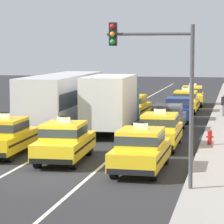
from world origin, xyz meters
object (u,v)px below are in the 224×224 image
sedan_right_fourth (179,109)px  pedestrian_by_storefront (224,105)px  taxi_center_third (133,106)px  taxi_right_second (160,130)px  taxi_right_nearest (141,149)px  taxi_center_nearest (64,141)px  traffic_light_pole (162,77)px  taxi_right_sixth (192,95)px  sedan_right_third (167,117)px  bus_left_second (63,98)px  taxi_left_third (97,102)px  box_truck_center_second (112,102)px  taxi_right_fifth (186,101)px  fire_hydrant (210,136)px  taxi_left_nearest (5,136)px

sedan_right_fourth → pedestrian_by_storefront: (2.87, 2.26, 0.09)m
taxi_center_third → taxi_right_second: size_ratio=1.00×
taxi_center_third → taxi_right_nearest: bearing=-78.9°
taxi_center_nearest → traffic_light_pole: traffic_light_pole is taller
taxi_center_nearest → taxi_right_sixth: bearing=82.3°
taxi_center_third → traffic_light_pole: 20.23m
taxi_center_third → sedan_right_third: taxi_center_third is taller
taxi_center_third → pedestrian_by_storefront: (6.02, 1.67, 0.06)m
bus_left_second → taxi_center_nearest: 10.33m
sedan_right_third → taxi_right_second: bearing=-87.1°
taxi_right_sixth → pedestrian_by_storefront: size_ratio=2.98×
taxi_right_sixth → pedestrian_by_storefront: (2.77, -8.70, 0.06)m
bus_left_second → taxi_left_third: 8.48m
bus_left_second → taxi_center_third: size_ratio=2.45×
taxi_right_second → taxi_center_third: bearing=106.5°
sedan_right_fourth → taxi_left_third: bearing=150.4°
bus_left_second → traffic_light_pole: size_ratio=2.02×
taxi_left_third → taxi_right_second: bearing=-65.4°
sedan_right_fourth → box_truck_center_second: bearing=-116.7°
taxi_right_second → sedan_right_fourth: size_ratio=1.04×
taxi_center_third → bus_left_second: bearing=-121.0°
sedan_right_fourth → traffic_light_pole: (1.26, -18.94, 2.97)m
taxi_right_second → bus_left_second: bearing=138.9°
sedan_right_fourth → taxi_right_sixth: bearing=89.5°
taxi_center_third → taxi_right_second: bearing=-73.5°
box_truck_center_second → traffic_light_pole: size_ratio=1.26×
bus_left_second → taxi_right_sixth: size_ratio=2.43×
taxi_center_nearest → taxi_right_fifth: (3.38, 19.98, 0.00)m
taxi_right_nearest → traffic_light_pole: (1.17, -3.01, 2.94)m
pedestrian_by_storefront → taxi_right_fifth: bearing=132.8°
taxi_center_nearest → box_truck_center_second: 8.46m
box_truck_center_second → taxi_right_sixth: size_ratio=1.51×
taxi_center_nearest → box_truck_center_second: size_ratio=0.66×
taxi_right_second → taxi_right_fifth: 15.84m
fire_hydrant → taxi_center_nearest: bearing=-140.8°
bus_left_second → pedestrian_by_storefront: 11.69m
taxi_left_third → taxi_center_third: same height
taxi_right_nearest → taxi_right_fifth: size_ratio=1.00×
sedan_right_third → taxi_right_fifth: (0.16, 10.34, 0.03)m
sedan_right_fourth → pedestrian_by_storefront: pedestrian_by_storefront is taller
taxi_right_nearest → taxi_left_nearest: bearing=161.9°
taxi_center_nearest → taxi_right_nearest: bearing=-20.4°
taxi_center_nearest → fire_hydrant: bearing=39.2°
taxi_left_nearest → taxi_right_nearest: same height
taxi_right_nearest → taxi_center_third: bearing=101.1°
taxi_right_fifth → taxi_left_nearest: bearing=-108.4°
taxi_center_third → taxi_right_second: 11.56m
sedan_right_third → taxi_left_third: bearing=125.7°
box_truck_center_second → taxi_right_sixth: 17.52m
taxi_right_nearest → taxi_right_sixth: 26.89m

